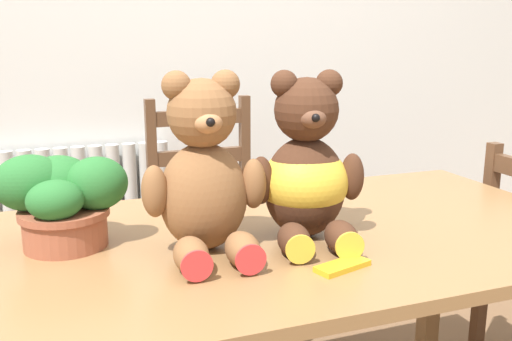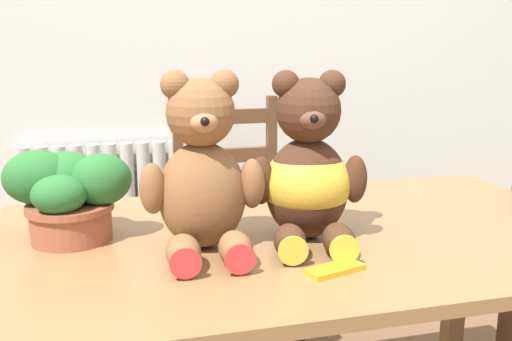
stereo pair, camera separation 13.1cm
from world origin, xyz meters
The scene contains 8 objects.
wall_back centered at (0.00, 1.78, 1.30)m, with size 8.00×0.04×2.60m, color silver.
radiator centered at (-0.46, 1.71, 0.36)m, with size 0.78×0.10×0.80m.
dining_table centered at (0.00, 0.44, 0.68)m, with size 1.53×0.87×0.78m.
wooden_chair_behind centered at (0.01, 1.32, 0.48)m, with size 0.44×0.45×1.01m.
teddy_bear_left centered at (-0.26, 0.39, 0.95)m, with size 0.28×0.28×0.40m.
teddy_bear_right centered at (-0.01, 0.40, 0.94)m, with size 0.28×0.31×0.40m.
potted_plant centered at (-0.56, 0.54, 0.89)m, with size 0.29×0.21×0.22m.
chocolate_bar centered at (-0.02, 0.19, 0.78)m, with size 0.12×0.05×0.01m, color gold.
Camera 1 is at (-0.58, -0.79, 1.25)m, focal length 40.00 mm.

